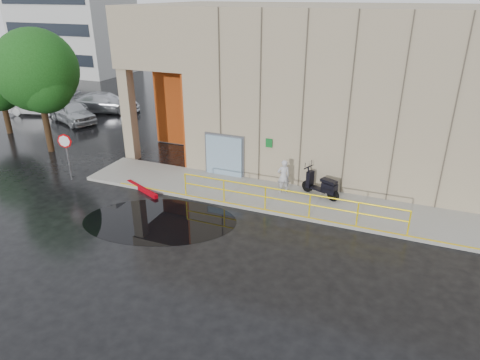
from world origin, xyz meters
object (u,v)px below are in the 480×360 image
object	(u,v)px
person	(283,176)
car_a	(72,112)
red_curb	(142,189)
car_b	(36,105)
stop_sign	(66,146)
car_c	(106,103)
tree_near	(38,74)
scooter	(321,179)

from	to	relation	value
person	car_a	xyz separation A→B (m)	(-17.41, 5.94, -0.16)
red_curb	car_b	bearing A→B (deg)	150.33
red_curb	car_b	xyz separation A→B (m)	(-15.25, 8.69, 0.59)
stop_sign	car_b	size ratio (longest dim) A/B	0.58
car_b	car_c	distance (m)	5.17
car_a	tree_near	bearing A→B (deg)	-126.11
car_b	car_c	size ratio (longest dim) A/B	0.79
person	tree_near	xyz separation A→B (m)	(-14.22, 0.60, 3.54)
red_curb	tree_near	bearing A→B (deg)	161.75
scooter	red_curb	size ratio (longest dim) A/B	0.82
person	car_a	world-z (taller)	person
car_a	tree_near	xyz separation A→B (m)	(3.20, -5.34, 3.70)
red_curb	tree_near	distance (m)	9.44
car_a	car_b	world-z (taller)	car_a
red_curb	scooter	bearing A→B (deg)	15.68
stop_sign	car_a	world-z (taller)	stop_sign
car_b	scooter	bearing A→B (deg)	-122.06
stop_sign	red_curb	xyz separation A→B (m)	(4.04, 0.20, -1.66)
person	car_c	distance (m)	19.31
red_curb	stop_sign	bearing A→B (deg)	-177.20
red_curb	car_a	bearing A→B (deg)	144.44
car_b	tree_near	xyz separation A→B (m)	(7.31, -6.07, 3.81)
stop_sign	red_curb	bearing A→B (deg)	9.73
person	scooter	size ratio (longest dim) A/B	0.81
stop_sign	red_curb	size ratio (longest dim) A/B	0.99
car_a	car_c	xyz separation A→B (m)	(0.41, 3.21, -0.03)
stop_sign	car_c	size ratio (longest dim) A/B	0.46
stop_sign	car_c	xyz separation A→B (m)	(-6.67, 11.37, -0.99)
scooter	car_b	xyz separation A→B (m)	(-23.21, 6.45, -0.32)
car_a	car_b	distance (m)	4.18
stop_sign	car_c	distance (m)	13.22
scooter	car_a	size ratio (longest dim) A/B	0.43
person	car_b	world-z (taller)	person
car_c	tree_near	distance (m)	9.74
red_curb	car_b	world-z (taller)	car_b
car_c	car_b	bearing A→B (deg)	101.85
scooter	car_b	world-z (taller)	scooter
red_curb	tree_near	size ratio (longest dim) A/B	0.35
car_b	car_c	bearing A→B (deg)	-77.82
person	red_curb	world-z (taller)	person
red_curb	car_c	xyz separation A→B (m)	(-10.72, 11.17, 0.66)
car_a	tree_near	world-z (taller)	tree_near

